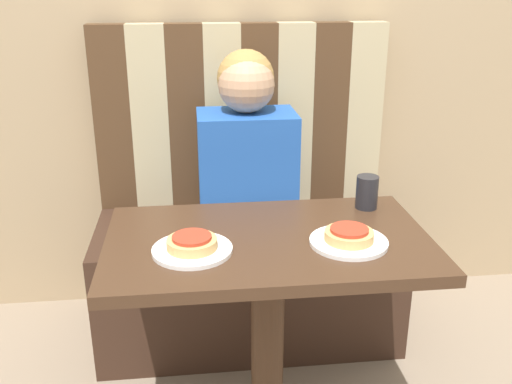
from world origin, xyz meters
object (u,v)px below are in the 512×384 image
object	(u,v)px
plate_right	(349,242)
pizza_left	(192,242)
plate_left	(192,250)
person	(247,143)
drinking_cup	(367,192)
pizza_right	(349,235)

from	to	relation	value
plate_right	pizza_left	size ratio (longest dim) A/B	1.60
plate_left	plate_right	world-z (taller)	same
person	pizza_left	xyz separation A→B (m)	(-0.22, -0.68, -0.08)
plate_right	drinking_cup	world-z (taller)	drinking_cup
pizza_left	pizza_right	size ratio (longest dim) A/B	1.00
plate_right	plate_left	bearing A→B (deg)	180.00
pizza_left	pizza_right	bearing A→B (deg)	0.00
plate_right	pizza_right	size ratio (longest dim) A/B	1.60
person	plate_right	xyz separation A→B (m)	(0.22, -0.68, -0.10)
plate_right	pizza_right	xyz separation A→B (m)	(0.00, 0.00, 0.02)
person	pizza_right	xyz separation A→B (m)	(0.22, -0.68, -0.08)
plate_left	drinking_cup	xyz separation A→B (m)	(0.56, 0.25, 0.05)
person	plate_right	size ratio (longest dim) A/B	3.08
person	drinking_cup	distance (m)	0.55
plate_left	pizza_right	bearing A→B (deg)	0.00
person	drinking_cup	size ratio (longest dim) A/B	6.33
pizza_right	drinking_cup	size ratio (longest dim) A/B	1.28
person	pizza_right	size ratio (longest dim) A/B	4.93
drinking_cup	pizza_right	bearing A→B (deg)	-116.43
person	plate_left	xyz separation A→B (m)	(-0.22, -0.68, -0.10)
person	plate_right	bearing A→B (deg)	-72.48
person	plate_right	world-z (taller)	person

